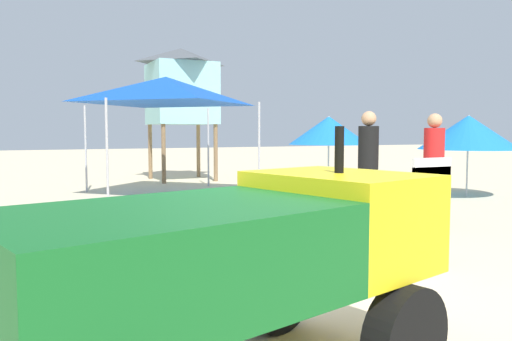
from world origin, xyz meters
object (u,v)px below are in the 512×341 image
Objects in this scene: utility_cart at (241,256)px; beach_umbrella_left at (468,132)px; lifeguard_near_center at (368,159)px; beach_umbrella_mid at (329,130)px; popup_canopy at (166,90)px; lifeguard_near_right at (434,160)px; surfboard_pile at (178,223)px; lifeguard_tower at (181,86)px; stacked_plastic_chairs at (422,206)px.

beach_umbrella_left reaches higher than utility_cart.
beach_umbrella_mid is at bearing 65.88° from lifeguard_near_center.
popup_canopy is (-1.94, 4.78, 1.35)m from lifeguard_near_center.
surfboard_pile is at bearing 164.94° from lifeguard_near_right.
surfboard_pile is at bearing -103.43° from popup_canopy.
lifeguard_tower reaches higher than lifeguard_near_center.
lifeguard_near_right is at bearing -15.06° from surfboard_pile.
beach_umbrella_mid is (-2.58, 1.71, 0.04)m from beach_umbrella_left.
lifeguard_near_right is (3.91, -1.05, 0.89)m from surfboard_pile.
popup_canopy reaches higher than utility_cart.
beach_umbrella_mid reaches higher than lifeguard_near_right.
lifeguard_near_center is at bearing 158.85° from lifeguard_near_right.
surfboard_pile is at bearing 77.53° from utility_cart.
lifeguard_near_center is at bearing -114.12° from beach_umbrella_mid.
lifeguard_near_center reaches higher than surfboard_pile.
utility_cart is 9.38m from beach_umbrella_mid.
beach_umbrella_left reaches higher than surfboard_pile.
beach_umbrella_mid reaches higher than utility_cart.
lifeguard_near_center is (3.95, 4.01, 0.25)m from utility_cart.
beach_umbrella_left reaches higher than stacked_plastic_chairs.
surfboard_pile is 4.80m from popup_canopy.
stacked_plastic_chairs reaches higher than surfboard_pile.
utility_cart is at bearing -143.76° from lifeguard_near_right.
beach_umbrella_left is (7.08, 1.14, 1.33)m from surfboard_pile.
lifeguard_near_right is at bearing -80.35° from lifeguard_tower.
stacked_plastic_chairs is 0.67× the size of lifeguard_near_center.
stacked_plastic_chairs is at bearing -136.42° from lifeguard_near_right.
lifeguard_tower reaches higher than utility_cart.
beach_umbrella_mid is (2.83, 6.05, 0.79)m from stacked_plastic_chairs.
utility_cart is 1.58× the size of lifeguard_near_right.
beach_umbrella_mid reaches higher than stacked_plastic_chairs.
lifeguard_near_right is 0.94× the size of beach_umbrella_mid.
stacked_plastic_chairs is 3.11m from lifeguard_near_right.
beach_umbrella_left is at bearing -54.49° from lifeguard_tower.
stacked_plastic_chairs is 0.51× the size of surfboard_pile.
beach_umbrella_left is at bearing 38.69° from stacked_plastic_chairs.
stacked_plastic_chairs is 0.31× the size of lifeguard_tower.
stacked_plastic_chairs is 3.65m from surfboard_pile.
surfboard_pile is 3.13m from lifeguard_near_center.
surfboard_pile is 1.35× the size of lifeguard_near_right.
surfboard_pile is 0.60× the size of lifeguard_tower.
surfboard_pile is at bearing -170.82° from beach_umbrella_left.
lifeguard_near_center is at bearing -12.90° from surfboard_pile.
lifeguard_tower is (1.45, 3.55, 0.43)m from popup_canopy.
beach_umbrella_mid is (4.50, 2.86, 1.37)m from surfboard_pile.
utility_cart is 1.17× the size of surfboard_pile.
lifeguard_near_center is 8.53m from lifeguard_tower.
beach_umbrella_left is 1.17× the size of beach_umbrella_mid.
lifeguard_near_center is at bearing -86.66° from lifeguard_tower.
lifeguard_near_center reaches higher than stacked_plastic_chairs.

